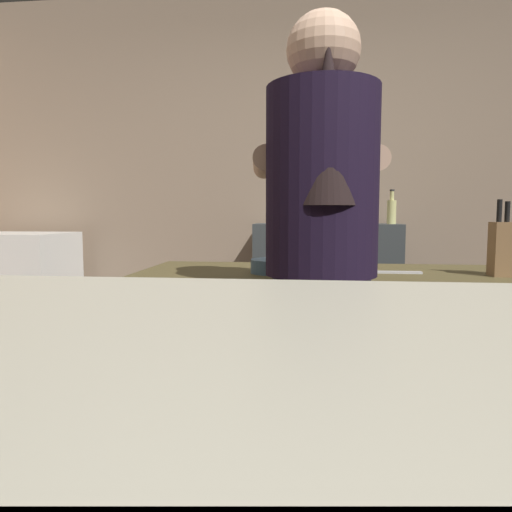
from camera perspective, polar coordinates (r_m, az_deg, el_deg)
The scene contains 11 objects.
wall_back at distance 3.43m, azimuth 6.85°, elevation 9.09°, with size 5.20×0.10×2.70m, color gray.
prep_counter at distance 2.02m, azimuth 17.28°, elevation -14.47°, with size 2.10×0.60×0.89m, color #4B4125.
back_shelf at distance 3.20m, azimuth 8.62°, elevation -5.47°, with size 0.97×0.36×1.05m, color #373D3F.
mini_fridge at distance 3.63m, azimuth -27.19°, elevation -5.24°, with size 0.66×0.58×0.99m.
bartender at distance 1.42m, azimuth 8.08°, elevation 0.15°, with size 0.45×0.53×1.71m.
knife_block at distance 1.93m, azimuth 28.57°, elevation 0.93°, with size 0.10×0.08×0.28m.
mixing_bowl at distance 1.79m, azimuth 2.46°, elevation -1.26°, with size 0.20×0.20×0.05m, color #466884.
chefs_knife at distance 1.86m, azimuth 16.29°, elevation -1.94°, with size 0.24×0.03×0.01m, color silver.
bottle_soy at distance 3.21m, azimuth 13.06°, elevation 5.52°, with size 0.06×0.06×0.23m.
bottle_hot_sauce at distance 3.14m, azimuth 16.48°, elevation 5.42°, with size 0.06×0.06×0.22m.
bottle_vinegar at distance 3.19m, azimuth 5.16°, elevation 5.61°, with size 0.07×0.07×0.23m.
Camera 1 is at (-0.03, -1.22, 1.12)m, focal length 32.22 mm.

